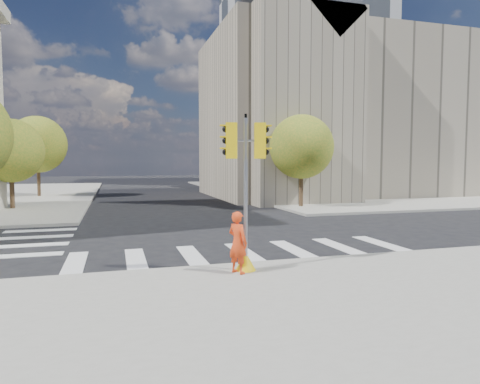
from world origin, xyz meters
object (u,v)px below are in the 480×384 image
at_px(lamp_near, 285,142).
at_px(traffic_signal, 246,205).
at_px(lamp_far, 235,147).
at_px(photographer, 238,242).

distance_m(lamp_near, traffic_signal, 21.08).
bearing_deg(traffic_signal, lamp_near, 77.52).
relative_size(lamp_near, lamp_far, 1.00).
distance_m(lamp_near, lamp_far, 14.00).
height_order(lamp_far, photographer, lamp_far).
xyz_separation_m(traffic_signal, photographer, (-0.29, -0.23, -0.94)).
bearing_deg(lamp_far, lamp_near, -90.00).
bearing_deg(lamp_far, photographer, -105.54).
bearing_deg(lamp_far, traffic_signal, -105.18).
relative_size(traffic_signal, photographer, 2.56).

